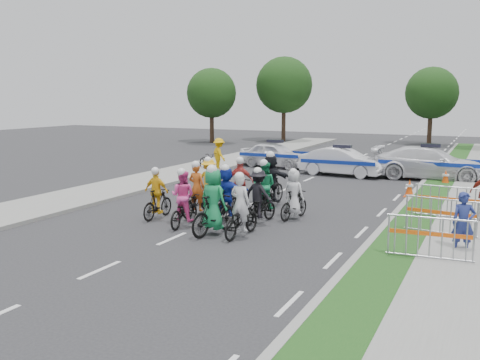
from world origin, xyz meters
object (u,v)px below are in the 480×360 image
at_px(cone_1, 446,177).
at_px(tree_0, 212,93).
at_px(spectator_0, 463,223).
at_px(rider_1, 214,208).
at_px(tree_3, 284,85).
at_px(rider_10, 209,187).
at_px(rider_4, 259,201).
at_px(rider_9, 241,189).
at_px(rider_7, 294,199).
at_px(cone_0, 409,188).
at_px(rider_5, 227,197).
at_px(marshal_hiviz, 219,154).
at_px(police_car_2, 430,163).
at_px(rider_3, 157,199).
at_px(rider_11, 271,183).
at_px(police_car_0, 275,155).
at_px(barrier_2, 447,204).
at_px(barrier_0, 430,240).
at_px(barrier_1, 441,218).
at_px(rider_8, 265,193).
at_px(rider_0, 241,215).
at_px(tree_4, 432,93).
at_px(rider_6, 197,198).
at_px(police_car_1, 342,162).
at_px(parked_bike, 207,162).
at_px(rider_2, 183,205).

relative_size(cone_1, tree_0, 0.11).
bearing_deg(spectator_0, rider_1, 172.11).
bearing_deg(tree_3, rider_10, -74.33).
relative_size(rider_4, rider_9, 0.98).
height_order(rider_7, cone_0, rider_7).
distance_m(spectator_0, tree_3, 34.39).
relative_size(rider_5, marshal_hiviz, 1.05).
xyz_separation_m(police_car_2, cone_0, (-0.19, -5.08, -0.43)).
relative_size(rider_3, rider_11, 0.85).
relative_size(police_car_0, barrier_2, 2.02).
bearing_deg(cone_1, barrier_0, -86.89).
relative_size(rider_10, barrier_1, 0.92).
xyz_separation_m(police_car_2, spectator_0, (2.15, -12.46, 0.01)).
xyz_separation_m(rider_9, police_car_0, (-3.15, 11.01, -0.03)).
bearing_deg(rider_8, rider_7, 155.62).
distance_m(rider_3, marshal_hiviz, 11.45).
relative_size(rider_1, police_car_2, 0.38).
xyz_separation_m(police_car_2, barrier_0, (1.50, -13.68, -0.21)).
height_order(rider_9, tree_3, tree_3).
distance_m(rider_8, rider_10, 2.35).
distance_m(rider_7, spectator_0, 5.43).
xyz_separation_m(police_car_2, barrier_2, (1.50, -8.85, -0.21)).
bearing_deg(barrier_0, police_car_2, 96.26).
relative_size(marshal_hiviz, cone_1, 2.48).
height_order(rider_4, police_car_0, rider_4).
height_order(rider_0, tree_4, tree_4).
bearing_deg(rider_6, marshal_hiviz, -63.37).
distance_m(rider_7, barrier_1, 4.50).
bearing_deg(rider_4, cone_1, -102.68).
xyz_separation_m(rider_6, barrier_2, (7.53, 2.77, -0.05)).
bearing_deg(rider_3, barrier_2, -156.97).
height_order(rider_3, rider_10, rider_10).
height_order(police_car_2, spectator_0, spectator_0).
relative_size(rider_7, barrier_1, 0.83).
bearing_deg(barrier_0, cone_0, 101.15).
relative_size(rider_3, rider_6, 0.92).
height_order(rider_7, police_car_0, rider_7).
bearing_deg(rider_1, rider_3, -9.98).
height_order(barrier_0, tree_0, tree_0).
xyz_separation_m(rider_6, barrier_0, (7.53, -2.06, -0.05)).
distance_m(rider_1, tree_0, 31.04).
xyz_separation_m(police_car_1, parked_bike, (-6.92, -1.42, -0.21)).
xyz_separation_m(police_car_0, barrier_0, (9.83, -14.64, -0.13)).
height_order(rider_10, rider_11, rider_11).
height_order(rider_2, rider_8, rider_8).
xyz_separation_m(rider_6, tree_0, (-13.17, 25.14, 3.57)).
height_order(rider_5, barrier_1, rider_5).
bearing_deg(cone_0, rider_0, -112.15).
bearing_deg(marshal_hiviz, rider_1, 154.04).
relative_size(rider_2, cone_0, 2.60).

